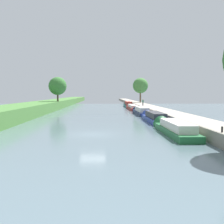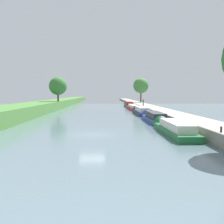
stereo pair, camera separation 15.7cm
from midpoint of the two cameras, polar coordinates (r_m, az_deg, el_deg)
The scene contains 13 objects.
ground_plane at distance 27.48m, azimuth -3.99°, elevation -4.65°, with size 160.00×160.00×0.00m, color slate.
right_towpath at distance 29.37m, azimuth 19.79°, elevation -3.25°, with size 3.79×260.00×1.08m.
stone_quay at distance 28.70m, azimuth 16.02°, elevation -3.29°, with size 0.25×260.00×1.13m.
narrowboat_green at distance 28.76m, azimuth 12.62°, elevation -3.28°, with size 2.11×12.02×2.05m.
narrowboat_blue at distance 40.53m, azimuth 8.73°, elevation -1.12°, with size 2.11×11.89×2.12m.
narrowboat_navy at distance 53.93m, azimuth 6.11°, elevation 0.18°, with size 1.97×13.21×2.12m.
narrowboat_red at distance 70.07m, azimuth 4.33°, elevation 0.97°, with size 1.88×15.80×1.81m.
narrowboat_teal at distance 83.97m, azimuth 3.46°, elevation 1.54°, with size 1.99×11.89×2.18m.
tree_rightbank_midnear at distance 91.97m, azimuth 6.07°, elevation 5.46°, with size 5.08×5.08×8.09m.
tree_leftbank_downstream at distance 71.17m, azimuth -11.10°, elevation 5.31°, with size 4.56×4.56×6.14m.
person_walking at distance 66.86m, azimuth 6.57°, elevation 2.06°, with size 0.34×0.34×1.66m.
mooring_bollard_near at distance 22.81m, azimuth 21.92°, elevation -3.37°, with size 0.16×0.16×0.45m.
mooring_bollard_far at distance 89.30m, azimuth 4.32°, elevation 2.12°, with size 0.16×0.16×0.45m.
Camera 2 is at (1.27, -27.15, 4.09)m, focal length 44.00 mm.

